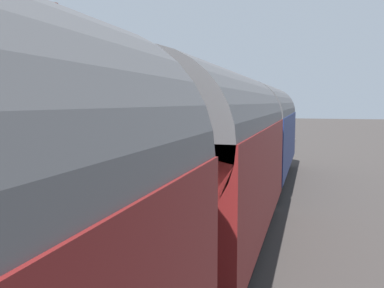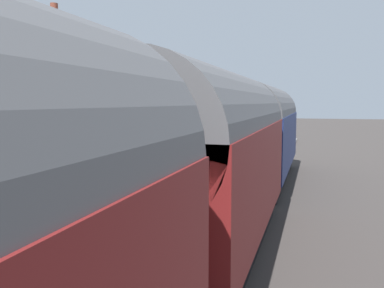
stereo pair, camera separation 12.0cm
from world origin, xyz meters
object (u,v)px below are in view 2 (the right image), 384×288
Objects in this scene: station_sign_board at (206,133)px; planter_bench_left at (194,151)px; planter_corner_building at (188,141)px; station_building at (80,131)px; train at (208,160)px; planter_by_door at (160,145)px; planter_edge_far at (203,141)px; tree_behind_building at (108,83)px; bench_mid_platform at (215,138)px.

planter_bench_left is at bearing 162.16° from station_sign_board.
station_sign_board reaches higher than planter_corner_building.
station_building is 7.91× the size of planter_corner_building.
planter_by_door is at bearing 25.85° from train.
planter_bench_left is at bearing -129.03° from planter_by_door.
planter_edge_far is at bearing 17.07° from station_sign_board.
station_building is 3.86× the size of station_sign_board.
train is at bearing -144.76° from tree_behind_building.
planter_by_door is 3.02m from station_sign_board.
planter_bench_left is at bearing -159.59° from planter_corner_building.
planter_edge_far is at bearing 168.75° from bench_mid_platform.
planter_by_door is 0.49× the size of station_sign_board.
tree_behind_building reaches higher than planter_corner_building.
bench_mid_platform is (11.82, -2.21, -1.15)m from station_building.
station_building is 7.81× the size of planter_by_door.
tree_behind_building is at bearing 35.24° from train.
station_sign_board is at bearing -17.84° from planter_bench_left.
tree_behind_building is at bearing 22.51° from station_building.
planter_by_door is 6.25m from tree_behind_building.
bench_mid_platform is 1.68m from planter_edge_far.
planter_edge_far is 4.91m from planter_bench_left.
train is 10.75m from station_sign_board.
planter_corner_building is 2.69m from planter_by_door.
planter_edge_far is at bearing -29.10° from planter_by_door.
station_sign_board is at bearing -171.21° from bench_mid_platform.
bench_mid_platform is 1.79× the size of planter_edge_far.
train reaches higher than planter_bench_left.
station_building reaches higher than planter_bench_left.
station_sign_board reaches higher than planter_by_door.
tree_behind_building is (2.75, 4.46, 3.40)m from planter_by_door.
planter_bench_left is at bearing -27.06° from station_building.
station_building reaches higher than bench_mid_platform.
planter_bench_left is at bearing 18.09° from train.
tree_behind_building is at bearing 62.90° from station_sign_board.
planter_bench_left is (9.37, 3.06, -0.96)m from train.
station_sign_board is at bearing -150.13° from planter_corner_building.
planter_corner_building reaches higher than planter_bench_left.
station_building is 8.24× the size of planter_bench_left.
tree_behind_building reaches higher than station_building.
tree_behind_building reaches higher than train.
station_sign_board reaches higher than planter_edge_far.
station_building is 10.42m from planter_edge_far.
bench_mid_platform reaches higher than planter_corner_building.
tree_behind_building reaches higher than planter_edge_far.
planter_by_door is (-4.51, 1.92, -0.04)m from bench_mid_platform.
planter_corner_building is at bearing 108.02° from planter_edge_far.
bench_mid_platform is 0.90× the size of station_sign_board.
bench_mid_platform is 6.51m from planter_bench_left.
tree_behind_building reaches higher than planter_by_door.
train is at bearing -161.14° from planter_corner_building.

